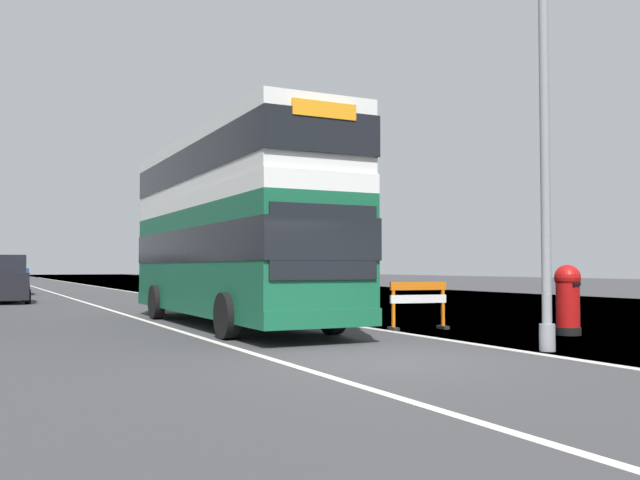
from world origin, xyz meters
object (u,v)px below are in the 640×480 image
at_px(double_decker_bus, 231,225).
at_px(roadworks_barrier, 418,300).
at_px(lamppost_foreground, 544,108).
at_px(car_receding_mid, 8,277).
at_px(red_pillar_postbox, 568,296).
at_px(car_oncoming_near, 2,281).

bearing_deg(double_decker_bus, roadworks_barrier, -42.09).
distance_m(lamppost_foreground, car_receding_mid, 33.96).
distance_m(double_decker_bus, red_pillar_postbox, 8.61).
xyz_separation_m(double_decker_bus, roadworks_barrier, (3.68, -3.33, -1.92)).
bearing_deg(red_pillar_postbox, car_oncoming_near, 117.26).
height_order(red_pillar_postbox, car_oncoming_near, car_oncoming_near).
height_order(double_decker_bus, car_receding_mid, double_decker_bus).
xyz_separation_m(lamppost_foreground, red_pillar_postbox, (2.67, 2.04, -3.62)).
bearing_deg(lamppost_foreground, car_oncoming_near, 109.50).
bearing_deg(car_oncoming_near, car_receding_mid, 86.15).
distance_m(roadworks_barrier, car_oncoming_near, 20.35).
bearing_deg(car_receding_mid, red_pillar_postbox, -71.72).
bearing_deg(roadworks_barrier, car_receding_mid, 105.75).
distance_m(double_decker_bus, roadworks_barrier, 5.32).
height_order(lamppost_foreground, red_pillar_postbox, lamppost_foreground).
distance_m(red_pillar_postbox, roadworks_barrier, 3.48).
height_order(double_decker_bus, car_oncoming_near, double_decker_bus).
bearing_deg(roadworks_barrier, red_pillar_postbox, -49.81).
relative_size(double_decker_bus, lamppost_foreground, 1.17).
relative_size(lamppost_foreground, car_oncoming_near, 2.44).
bearing_deg(roadworks_barrier, lamppost_foreground, -95.21).
height_order(double_decker_bus, lamppost_foreground, lamppost_foreground).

